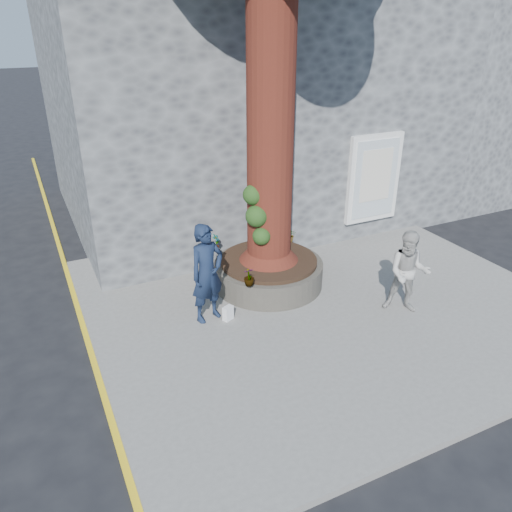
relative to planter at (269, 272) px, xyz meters
name	(u,v)px	position (x,y,z in m)	size (l,w,h in m)	color
ground	(279,348)	(-0.80, -2.00, -0.41)	(120.00, 120.00, 0.00)	black
pavement	(321,300)	(0.70, -1.00, -0.35)	(9.00, 8.00, 0.12)	slate
yellow_line	(94,363)	(-3.85, -1.00, -0.41)	(0.10, 30.00, 0.01)	yellow
stone_shop	(240,100)	(1.70, 5.20, 2.75)	(10.30, 8.30, 6.30)	#484A4D
neighbour_shop	(448,90)	(9.70, 5.20, 2.59)	(6.00, 8.00, 6.00)	#484A4D
planter	(269,272)	(0.00, 0.00, 0.00)	(2.30, 2.30, 0.60)	black
man	(207,273)	(-1.63, -0.70, 0.67)	(0.70, 0.46, 1.92)	#141F37
woman	(408,272)	(1.92, -2.08, 0.53)	(0.80, 0.62, 1.65)	#AEABA6
shopping_bag	(228,313)	(-1.33, -0.92, -0.15)	(0.20, 0.12, 0.28)	white
plant_a	(216,243)	(-0.85, 0.85, 0.51)	(0.21, 0.14, 0.40)	gray
plant_b	(273,257)	(-0.05, -0.31, 0.50)	(0.21, 0.21, 0.39)	gray
plant_c	(249,277)	(-0.85, -0.85, 0.49)	(0.20, 0.20, 0.36)	gray
plant_d	(290,235)	(0.85, 0.59, 0.46)	(0.28, 0.25, 0.31)	gray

